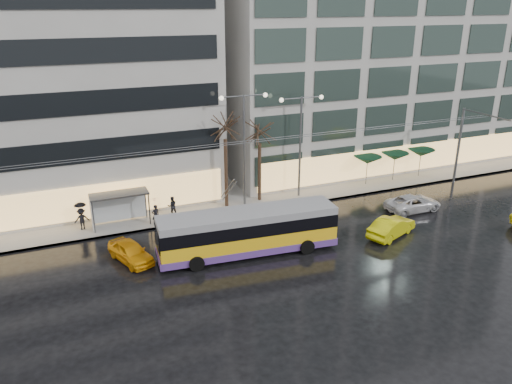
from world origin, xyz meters
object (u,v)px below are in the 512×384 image
street_lamp_near (244,135)px  trolleybus (248,233)px  bus_shelter (114,202)px  taxi_a (131,252)px

street_lamp_near → trolleybus: bearing=-109.9°
trolleybus → street_lamp_near: size_ratio=1.33×
trolleybus → bus_shelter: bearing=133.9°
trolleybus → bus_shelter: 10.85m
street_lamp_near → taxi_a: street_lamp_near is taller
taxi_a → trolleybus: bearing=-34.9°
trolleybus → street_lamp_near: bearing=70.1°
bus_shelter → street_lamp_near: 11.14m
taxi_a → bus_shelter: bearing=71.0°
bus_shelter → street_lamp_near: size_ratio=0.47×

